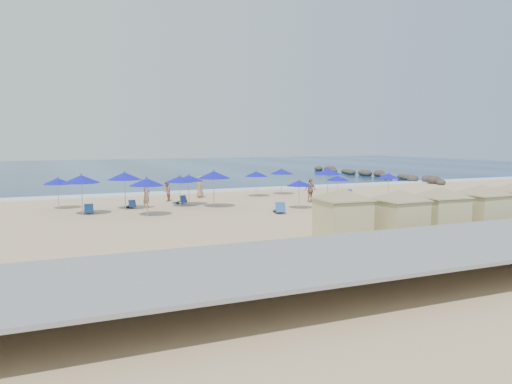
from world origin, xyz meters
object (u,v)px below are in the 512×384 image
at_px(umbrella_1, 81,179).
at_px(umbrella_9, 281,171).
at_px(umbrella_0, 58,181).
at_px(umbrella_3, 147,182).
at_px(beachgoer_3, 200,187).
at_px(umbrella_8, 328,171).
at_px(umbrella_6, 299,183).
at_px(umbrella_11, 389,176).
at_px(umbrella_10, 338,178).
at_px(umbrella_7, 256,174).
at_px(cabana_0, 343,209).
at_px(umbrella_4, 189,178).
at_px(umbrella_5, 214,175).
at_px(umbrella_12, 180,179).
at_px(trash_bin, 330,214).
at_px(rock_jetty, 371,174).
at_px(beachgoer_2, 310,190).
at_px(cabana_3, 482,203).
at_px(cabana_1, 400,209).
at_px(beachgoer_1, 167,191).
at_px(cabana_2, 441,206).
at_px(umbrella_2, 125,176).
at_px(beachgoer_0, 146,196).

distance_m(umbrella_1, umbrella_9, 17.78).
height_order(umbrella_0, umbrella_3, umbrella_3).
bearing_deg(beachgoer_3, umbrella_8, -96.58).
distance_m(umbrella_6, umbrella_11, 10.56).
distance_m(umbrella_8, umbrella_10, 1.41).
bearing_deg(umbrella_0, umbrella_7, 5.50).
xyz_separation_m(cabana_0, umbrella_4, (-2.69, 15.85, 0.38)).
distance_m(umbrella_5, umbrella_12, 2.52).
xyz_separation_m(umbrella_1, umbrella_12, (6.68, 1.36, -0.32)).
relative_size(trash_bin, umbrella_4, 0.34).
height_order(rock_jetty, umbrella_12, umbrella_12).
relative_size(trash_bin, beachgoer_2, 0.42).
distance_m(umbrella_10, beachgoer_3, 11.20).
bearing_deg(umbrella_11, umbrella_8, 166.17).
height_order(cabana_0, beachgoer_3, cabana_0).
distance_m(umbrella_7, beachgoer_3, 4.78).
relative_size(cabana_3, umbrella_8, 1.73).
bearing_deg(umbrella_6, umbrella_11, 17.34).
height_order(cabana_3, umbrella_9, cabana_3).
height_order(cabana_1, umbrella_12, cabana_1).
distance_m(umbrella_5, umbrella_7, 7.42).
xyz_separation_m(cabana_3, umbrella_3, (-14.40, 12.54, 0.57)).
relative_size(umbrella_6, beachgoer_3, 1.13).
bearing_deg(beachgoer_3, umbrella_11, -92.21).
relative_size(umbrella_4, beachgoer_1, 1.47).
bearing_deg(umbrella_9, cabana_3, -86.65).
height_order(umbrella_4, umbrella_5, umbrella_5).
distance_m(umbrella_6, beachgoer_2, 4.06).
distance_m(cabana_2, umbrella_8, 16.36).
relative_size(rock_jetty, cabana_3, 6.04).
bearing_deg(umbrella_12, umbrella_0, 164.81).
height_order(cabana_1, umbrella_3, cabana_1).
bearing_deg(umbrella_5, beachgoer_2, 0.43).
bearing_deg(beachgoer_3, umbrella_3, 164.50).
distance_m(cabana_0, umbrella_5, 14.00).
distance_m(umbrella_9, beachgoer_1, 10.37).
bearing_deg(trash_bin, umbrella_1, 172.92).
relative_size(umbrella_9, beachgoer_2, 1.24).
bearing_deg(umbrella_9, umbrella_6, -108.89).
bearing_deg(cabana_3, trash_bin, 127.10).
bearing_deg(umbrella_0, cabana_1, -52.16).
distance_m(umbrella_12, beachgoer_3, 5.73).
bearing_deg(beachgoer_3, umbrella_2, 145.05).
bearing_deg(umbrella_6, cabana_0, -108.77).
height_order(umbrella_5, umbrella_9, umbrella_5).
relative_size(beachgoer_1, beachgoer_2, 0.84).
xyz_separation_m(cabana_1, umbrella_4, (-5.35, 16.56, 0.44)).
distance_m(umbrella_9, beachgoer_3, 7.32).
xyz_separation_m(beachgoer_0, beachgoer_2, (12.15, -1.59, 0.06)).
xyz_separation_m(cabana_1, umbrella_10, (6.18, 14.74, 0.22)).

